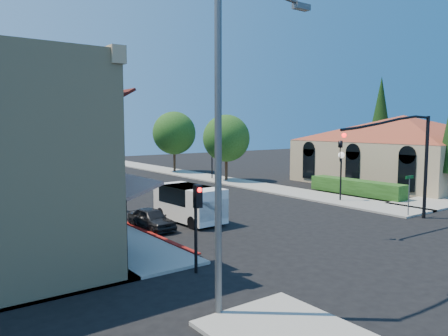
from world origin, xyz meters
TOP-DOWN VIEW (x-y plane):
  - ground at (0.00, 0.00)m, footprint 120.00×120.00m
  - sidewalk_left at (-8.75, 27.00)m, footprint 3.50×50.00m
  - sidewalk_right at (8.75, 27.00)m, footprint 3.50×50.00m
  - curb_red_strip at (-6.90, 8.00)m, footprint 0.25×10.00m
  - mission_building at (21.99, 11.50)m, footprint 30.12×30.12m
  - hedge at (11.70, 9.00)m, footprint 1.40×8.00m
  - conifer_far at (28.00, 18.00)m, footprint 3.20×3.20m
  - street_tree_a at (8.80, 22.00)m, footprint 4.56×4.56m
  - street_tree_b at (8.80, 32.00)m, footprint 4.94×4.94m
  - signal_mast_arm at (5.86, 1.50)m, footprint 8.01×0.39m
  - secondary_signal at (-8.00, 1.41)m, footprint 0.28×0.42m
  - cobra_streetlight at (-9.15, -2.00)m, footprint 3.60×0.25m
  - street_name_sign at (7.50, 2.20)m, footprint 0.80×0.06m
  - lamppost_left_near at (-8.50, 8.00)m, footprint 0.44×0.44m
  - lamppost_left_far at (-8.50, 22.00)m, footprint 0.44×0.44m
  - lamppost_right_near at (8.50, 8.00)m, footprint 0.44×0.44m
  - lamppost_right_far at (8.50, 24.00)m, footprint 0.44×0.44m
  - white_van at (-3.60, 8.92)m, footprint 2.22×4.66m
  - parked_car_a at (-6.20, 8.58)m, footprint 1.55×3.42m
  - parked_car_b at (-6.16, 15.45)m, footprint 1.56×3.94m
  - parked_car_c at (-6.20, 23.42)m, footprint 1.61×3.89m
  - parked_car_d at (-5.56, 29.71)m, footprint 2.73×4.95m

SIDE VIEW (x-z plane):
  - ground at x=0.00m, z-range 0.00..0.00m
  - curb_red_strip at x=-6.90m, z-range -0.03..0.03m
  - hedge at x=11.70m, z-range -0.55..0.55m
  - sidewalk_left at x=-8.75m, z-range 0.00..0.12m
  - sidewalk_right at x=8.75m, z-range 0.00..0.12m
  - parked_car_c at x=-6.20m, z-range 0.00..1.12m
  - parked_car_a at x=-6.20m, z-range 0.00..1.14m
  - parked_car_b at x=-6.16m, z-range 0.00..1.27m
  - parked_car_d at x=-5.56m, z-range 0.00..1.31m
  - white_van at x=-3.60m, z-range 0.16..2.18m
  - street_name_sign at x=7.50m, z-range 0.45..2.95m
  - secondary_signal at x=-8.00m, z-range 0.66..3.98m
  - lamppost_left_near at x=-8.50m, z-range 0.95..4.52m
  - lamppost_left_far at x=-8.50m, z-range 0.95..4.52m
  - lamppost_right_near at x=8.50m, z-range 0.95..4.52m
  - lamppost_right_far at x=8.50m, z-range 0.95..4.52m
  - mission_building at x=21.99m, z-range 0.55..6.95m
  - signal_mast_arm at x=5.86m, z-range 1.09..7.09m
  - street_tree_a at x=8.80m, z-range 0.95..7.43m
  - street_tree_b at x=8.80m, z-range 1.03..8.05m
  - cobra_streetlight at x=-9.15m, z-range 0.61..9.92m
  - conifer_far at x=28.00m, z-range 0.86..11.86m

